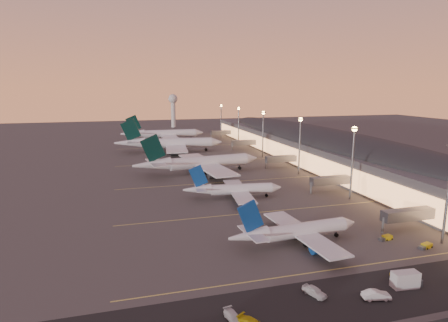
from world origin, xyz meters
TOP-DOWN VIEW (x-y plane):
  - ground at (0.00, 0.00)m, footprint 700.00×700.00m
  - airliner_narrow_south at (-0.18, -30.11)m, footprint 36.09×32.32m
  - airliner_narrow_north at (-3.90, 11.83)m, footprint 35.59×31.99m
  - airliner_wide_near at (-7.52, 54.12)m, footprint 59.95×55.00m
  - airliner_wide_mid at (-12.97, 115.61)m, footprint 65.08×59.67m
  - airliner_wide_far at (-10.90, 167.39)m, footprint 60.72×55.12m
  - terminal_building at (61.84, 72.47)m, footprint 56.35×255.00m
  - light_masts at (36.00, 65.00)m, footprint 2.20×217.20m
  - radar_tower at (10.00, 260.00)m, footprint 9.00×9.00m
  - service_lane at (0.00, -56.00)m, footprint 260.00×16.00m
  - lane_markings at (0.00, 40.00)m, footprint 90.00×180.36m
  - baggage_tug_a at (29.59, -41.30)m, footprint 4.10×2.48m
  - baggage_tug_b at (23.63, -34.30)m, footprint 3.99×2.15m
  - catering_truck_a at (11.60, -55.31)m, footprint 5.97×2.77m
  - service_van_a at (-24.71, -56.51)m, footprint 2.78×5.13m
  - service_van_c at (-7.47, -53.11)m, footprint 3.83×5.45m
  - service_van_d at (12.15, -53.16)m, footprint 2.42×4.91m
  - service_van_e at (3.00, -57.45)m, footprint 5.57×2.93m

SIDE VIEW (x-z plane):
  - ground at x=0.00m, z-range 0.00..0.00m
  - service_lane at x=0.00m, z-range 0.00..0.01m
  - lane_markings at x=0.00m, z-range 0.01..0.01m
  - baggage_tug_b at x=23.63m, z-range -0.05..1.08m
  - baggage_tug_a at x=29.59m, z-range -0.05..1.10m
  - service_van_d at x=12.15m, z-range 0.00..1.34m
  - service_van_a at x=-24.71m, z-range 0.00..1.41m
  - service_van_c at x=-7.47m, z-range 0.00..1.72m
  - service_van_e at x=3.00m, z-range 0.00..1.74m
  - catering_truck_a at x=11.60m, z-range -0.10..3.15m
  - airliner_narrow_north at x=-3.90m, z-range -3.07..9.64m
  - airliner_narrow_south at x=-0.18m, z-range -3.11..9.78m
  - airliner_wide_near at x=-7.52m, z-range -4.65..14.53m
  - airliner_wide_far at x=-10.90m, z-range -4.72..14.75m
  - airliner_wide_mid at x=-12.97m, z-range -5.05..15.77m
  - terminal_building at x=61.84m, z-range 0.05..17.51m
  - light_masts at x=36.00m, z-range 4.60..30.50m
  - radar_tower at x=10.00m, z-range 5.62..38.12m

